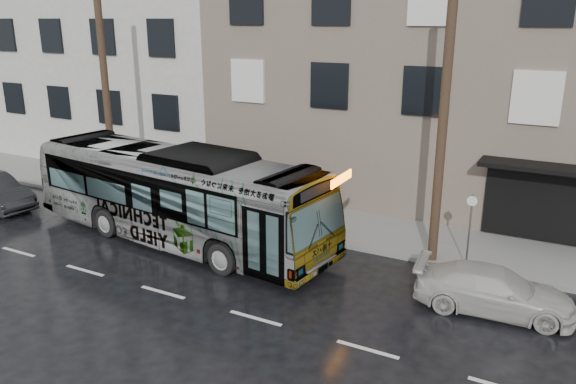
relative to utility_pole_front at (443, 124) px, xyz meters
The scene contains 9 objects.
ground 8.65m from the utility_pole_front, 153.08° to the right, with size 120.00×120.00×0.00m, color black.
sidewalk 8.11m from the utility_pole_front, 166.17° to the left, with size 90.00×3.60×0.15m, color gray.
building_taupe 9.56m from the utility_pole_front, 99.07° to the left, with size 20.00×12.00×11.00m, color #77685B.
building_grey 27.02m from the utility_pole_front, 156.02° to the left, with size 26.00×15.00×16.00m, color silver.
utility_pole_front is the anchor object (origin of this frame).
utility_pole_rear 14.00m from the utility_pole_front, behind, with size 0.30×0.30×9.00m, color #423221.
sign_post 3.48m from the utility_pole_front, ahead, with size 0.06×0.06×2.40m, color slate.
bus 9.46m from the utility_pole_front, 165.34° to the right, with size 2.89×12.35×3.44m, color #B2B2B2.
white_sedan 5.20m from the utility_pole_front, 46.09° to the right, with size 1.73×4.27×1.24m, color #B7B5AE.
Camera 1 is at (10.28, -13.99, 7.76)m, focal length 35.00 mm.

